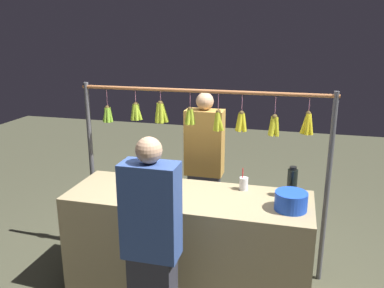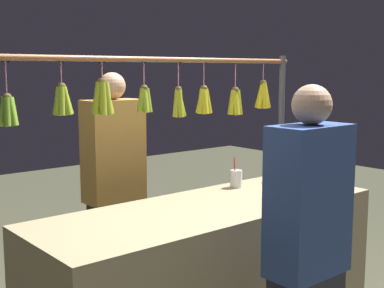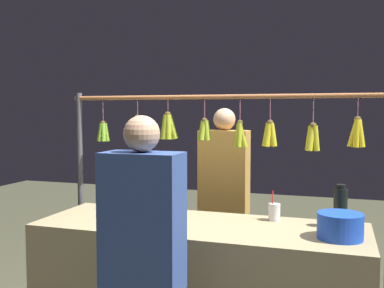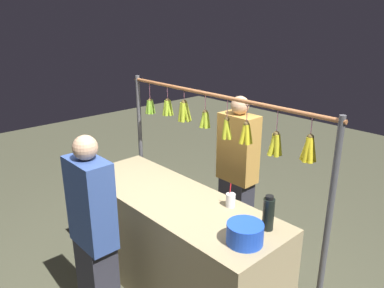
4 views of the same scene
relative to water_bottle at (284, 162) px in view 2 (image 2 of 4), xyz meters
The scene contains 7 objects.
market_counter 1.01m from the water_bottle, 11.85° to the left, with size 1.99×0.69×0.90m, color tan.
display_rack 0.90m from the water_bottle, 19.33° to the right, with size 2.28×0.13×1.72m.
water_bottle is the anchor object (origin of this frame).
blue_bucket 0.25m from the water_bottle, 90.02° to the left, with size 0.24×0.24×0.14m, color blue.
drink_cup 0.40m from the water_bottle, ahead, with size 0.07×0.07×0.19m.
vendor_person 1.14m from the water_bottle, 38.48° to the right, with size 0.38×0.21×1.60m.
customer_person 1.26m from the water_bottle, 44.76° to the left, with size 0.37×0.20×1.56m.
Camera 2 is at (1.86, 2.05, 1.62)m, focal length 49.35 mm.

